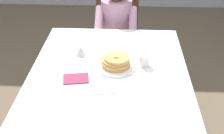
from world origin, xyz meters
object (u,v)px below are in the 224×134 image
Objects in this scene: fork_left_of_plate at (89,68)px; diner_person at (116,25)px; breakfast_stack at (116,61)px; knife_right_of_plate at (143,69)px; spoon_near_edge at (109,93)px; syrup_pitcher at (80,51)px; dining_table_main at (109,86)px; chair_diner at (117,31)px; cup_coffee at (145,60)px; plate_breakfast at (116,66)px.

diner_person is at bearing -7.63° from fork_left_of_plate.
breakfast_stack is 1.03× the size of knife_right_of_plate.
syrup_pitcher is at bearing 106.60° from spoon_near_edge.
chair_diner is (0.01, 1.17, -0.12)m from dining_table_main.
cup_coffee reaches higher than fork_left_of_plate.
fork_left_of_plate is at bearing 148.08° from dining_table_main.
dining_table_main is 10.16× the size of spoon_near_edge.
syrup_pitcher is (-0.23, 0.27, 0.13)m from dining_table_main.
plate_breakfast is 0.21m from cup_coffee.
dining_table_main is at bearing 82.98° from spoon_near_edge.
plate_breakfast is at bearing -118.05° from breakfast_stack.
dining_table_main is 8.47× the size of fork_left_of_plate.
knife_right_of_plate is (0.19, -0.02, -0.05)m from breakfast_stack.
diner_person is 0.91m from breakfast_stack.
diner_person is 4.00× the size of plate_breakfast.
knife_right_of_plate is at bearing 41.82° from spoon_near_edge.
cup_coffee is at bearing 30.90° from dining_table_main.
syrup_pitcher is at bearing 149.90° from plate_breakfast.
cup_coffee reaches higher than knife_right_of_plate.
fork_left_of_plate is (-0.39, -0.06, -0.04)m from cup_coffee.
knife_right_of_plate is at bearing -6.32° from breakfast_stack.
plate_breakfast is 1.40× the size of knife_right_of_plate.
chair_diner is 1.09m from breakfast_stack.
syrup_pitcher is (-0.24, -0.90, 0.25)m from chair_diner.
chair_diner is 0.96m from syrup_pitcher.
chair_diner reaches higher than dining_table_main.
plate_breakfast is 0.31m from spoon_near_edge.
plate_breakfast is (0.03, -0.90, 0.08)m from diner_person.
fork_left_of_plate is (-0.19, -0.02, -0.01)m from plate_breakfast.
dining_table_main is 0.27m from knife_right_of_plate.
diner_person is 5.45× the size of breakfast_stack.
knife_right_of_plate is at bearing 103.49° from diner_person.
spoon_near_edge is at bearing -124.17° from cup_coffee.
cup_coffee reaches higher than plate_breakfast.
spoon_near_edge is at bearing 135.75° from knife_right_of_plate.
fork_left_of_plate is (-0.16, -0.92, 0.07)m from diner_person.
cup_coffee reaches higher than dining_table_main.
dining_table_main is at bearing -49.64° from syrup_pitcher.
diner_person is 0.90m from cup_coffee.
dining_table_main is 0.19m from fork_left_of_plate.
diner_person is at bearing 79.30° from spoon_near_edge.
cup_coffee is at bearing 10.46° from breakfast_stack.
breakfast_stack reaches higher than cup_coffee.
breakfast_stack reaches higher than knife_right_of_plate.
plate_breakfast is 0.19m from knife_right_of_plate.
spoon_near_edge is (-0.03, -0.31, -0.05)m from breakfast_stack.
cup_coffee is at bearing -14.09° from syrup_pitcher.
spoon_near_edge is (0.16, -0.29, 0.00)m from fork_left_of_plate.
fork_left_of_plate and knife_right_of_plate have the same top height.
knife_right_of_plate is (0.19, -0.02, -0.01)m from plate_breakfast.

